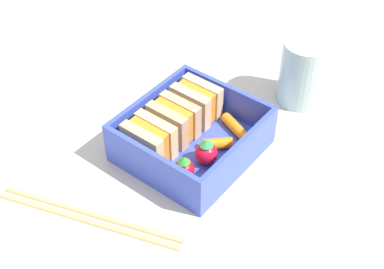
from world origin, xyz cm
name	(u,v)px	position (x,y,z in cm)	size (l,w,h in cm)	color
ground_plane	(192,156)	(0.00, 0.00, -1.00)	(120.00, 120.00, 2.00)	beige
bento_tray	(192,147)	(0.00, 0.00, 0.60)	(15.26, 14.25, 1.20)	blue
bento_rim	(192,130)	(0.00, 0.00, 3.37)	(15.26, 14.25, 4.35)	blue
sandwich_left	(149,140)	(-4.49, 2.80, 3.44)	(3.80, 5.60, 4.49)	#E3C581
sandwich_center_left	(174,120)	(0.00, 2.80, 3.44)	(3.80, 5.60, 4.49)	tan
sandwich_center	(196,102)	(4.49, 2.80, 3.44)	(3.80, 5.60, 4.49)	#D9B888
strawberry_left	(184,169)	(-4.89, -2.65, 2.55)	(2.45, 2.45, 3.05)	red
strawberry_far_left	(206,153)	(-1.38, -3.16, 2.67)	(2.69, 2.69, 3.29)	red
carrot_stick_far_left	(218,144)	(1.31, -2.89, 1.88)	(1.35, 1.35, 3.55)	orange
carrot_stick_left	(236,128)	(5.01, -2.97, 1.86)	(1.32, 1.32, 4.77)	orange
chopstick_pair	(89,216)	(-15.11, 2.39, 0.35)	(8.40, 21.01, 0.70)	tan
drinking_glass	(304,72)	(17.03, -5.34, 4.50)	(6.32, 6.32, 9.00)	silver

